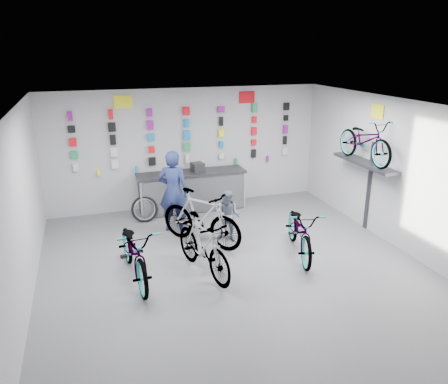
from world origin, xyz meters
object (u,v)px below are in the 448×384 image
object	(u,v)px
bike_left	(134,251)
bike_service	(201,218)
customer	(228,216)
bike_right	(300,230)
clerk	(173,191)
bike_center	(203,246)
counter	(192,192)

from	to	relation	value
bike_left	bike_service	world-z (taller)	bike_service
bike_left	customer	bearing A→B (deg)	21.59
bike_right	customer	bearing A→B (deg)	153.20
clerk	bike_left	bearing A→B (deg)	87.10
bike_service	bike_left	bearing A→B (deg)	175.27
clerk	customer	distance (m)	1.37
bike_left	bike_center	size ratio (longest dim) A/B	1.11
counter	bike_service	bearing A→B (deg)	-98.63
bike_center	bike_right	size ratio (longest dim) A/B	0.94
bike_left	bike_right	distance (m)	3.23
bike_center	clerk	size ratio (longest dim) A/B	0.99
customer	bike_service	bearing A→B (deg)	-146.28
counter	customer	size ratio (longest dim) A/B	2.41
clerk	customer	xyz separation A→B (m)	(0.97, -0.90, -0.36)
counter	bike_right	distance (m)	3.39
counter	bike_center	world-z (taller)	bike_center
bike_service	customer	size ratio (longest dim) A/B	1.75
bike_right	counter	bearing A→B (deg)	130.18
customer	bike_center	bearing A→B (deg)	-90.44
bike_left	bike_center	bearing A→B (deg)	-13.56
bike_service	customer	xyz separation A→B (m)	(0.59, -0.02, -0.03)
bike_right	bike_left	bearing A→B (deg)	-165.24
bike_center	customer	bearing A→B (deg)	39.54
customer	bike_left	bearing A→B (deg)	-118.35
bike_center	clerk	bearing A→B (deg)	78.05
bike_left	bike_right	xyz separation A→B (m)	(3.23, -0.02, -0.02)
bike_left	bike_right	size ratio (longest dim) A/B	1.05
bike_center	bike_right	bearing A→B (deg)	-9.66
bike_center	clerk	distance (m)	2.14
bike_center	customer	distance (m)	1.49
counter	bike_left	size ratio (longest dim) A/B	1.33
bike_service	bike_center	bearing A→B (deg)	-142.89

